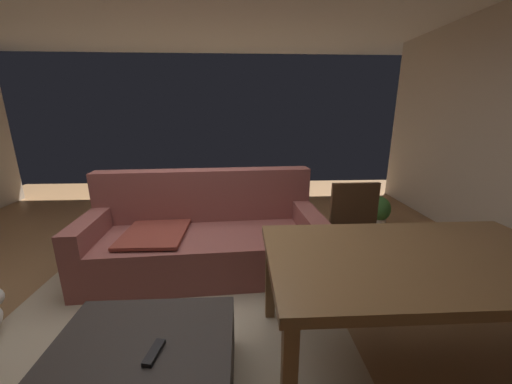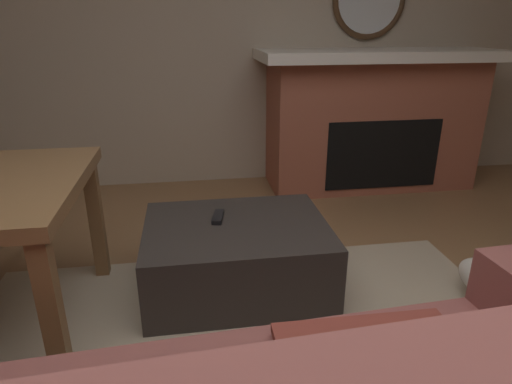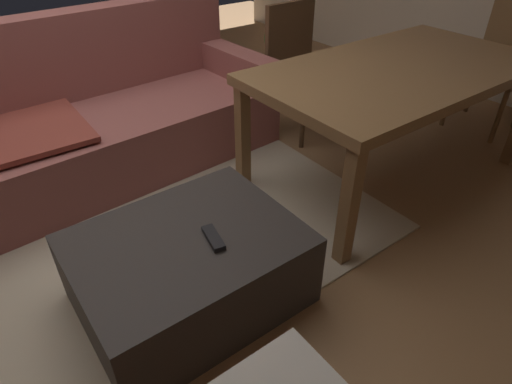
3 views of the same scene
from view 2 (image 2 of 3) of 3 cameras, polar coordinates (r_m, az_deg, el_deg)
wall_back_fireplace_side at (r=3.91m, az=-5.18°, el=20.90°), size 7.34×0.12×2.69m
area_rug at (r=1.95m, az=0.05°, el=-22.76°), size 2.60×2.00×0.01m
fireplace at (r=3.93m, az=14.80°, el=9.09°), size 1.96×0.76×1.15m
round_wall_mirror at (r=4.12m, az=14.47°, el=22.98°), size 0.64×0.05×0.64m
ottoman_coffee_table at (r=2.38m, az=-2.49°, el=-8.31°), size 0.95×0.74×0.37m
tv_remote at (r=2.35m, az=-4.94°, el=-3.23°), size 0.08×0.17×0.02m
small_dog at (r=2.48m, az=29.21°, el=-10.52°), size 0.28×0.50×0.28m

